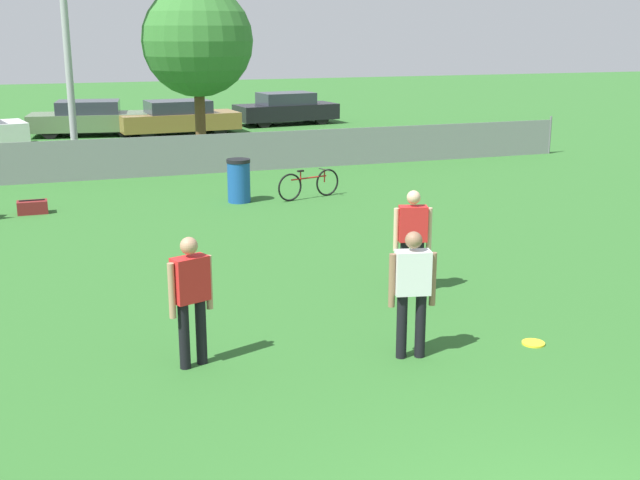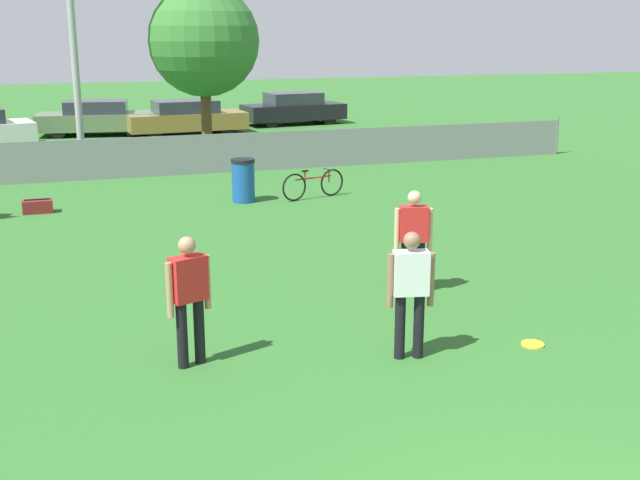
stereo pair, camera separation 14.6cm
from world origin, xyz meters
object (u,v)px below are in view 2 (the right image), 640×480
Objects in this scene: gear_bag_sideline at (38,206)px; bicycle_sideline at (313,184)px; player_thrower_red at (413,235)px; frisbee_disc at (533,344)px; trash_bin at (243,180)px; tree_near_pole at (204,41)px; parked_car_tan at (186,118)px; player_defender_red at (189,292)px; parked_car_dark at (293,109)px; parked_car_olive at (97,118)px; player_receiver_white at (411,286)px.

bicycle_sideline is at bearing -4.22° from gear_bag_sideline.
player_thrower_red is 2.65m from frisbee_disc.
gear_bag_sideline is (-4.58, 0.30, -0.37)m from trash_bin.
trash_bin is 1.59× the size of gear_bag_sideline.
parked_car_tan is (0.39, 6.37, -2.94)m from tree_near_pole.
bicycle_sideline is at bearing -79.31° from tree_near_pole.
frisbee_disc is at bearing -107.63° from bicycle_sideline.
player_defender_red is 0.36× the size of parked_car_dark.
bicycle_sideline reaches higher than frisbee_disc.
parked_car_olive reaches higher than bicycle_sideline.
gear_bag_sideline is at bearing -128.62° from tree_near_pole.
gear_bag_sideline is (-1.80, 9.35, -0.78)m from player_defender_red.
gear_bag_sideline is 0.14× the size of parked_car_tan.
frisbee_disc is (0.58, -2.42, -0.91)m from player_thrower_red.
tree_near_pole is 1.13× the size of parked_car_tan.
player_thrower_red reaches higher than parked_car_olive.
player_thrower_red is 21.46m from parked_car_olive.
player_defender_red is 5.43× the size of frisbee_disc.
parked_car_olive is 0.99× the size of parked_car_tan.
player_receiver_white is 22.62m from parked_car_tan.
gear_bag_sideline is at bearing -90.55° from parked_car_olive.
player_receiver_white reaches higher than gear_bag_sideline.
player_thrower_red is 7.47m from trash_bin.
bicycle_sideline is (1.27, -6.70, -3.23)m from tree_near_pole.
player_receiver_white reaches higher than bicycle_sideline.
parked_car_dark is (10.27, 14.53, 0.52)m from gear_bag_sideline.
player_defender_red reaches higher than parked_car_dark.
tree_near_pole is at bearing -128.97° from parked_car_dark.
parked_car_tan is at bearing 91.68° from frisbee_disc.
parked_car_olive reaches higher than trash_bin.
player_receiver_white is 9.72m from bicycle_sideline.
player_defender_red reaches higher than parked_car_tan.
parked_car_dark is (4.02, 15.00, 0.32)m from bicycle_sideline.
bicycle_sideline is 13.11m from parked_car_tan.
tree_near_pole is 7.03m from parked_car_tan.
player_receiver_white is 0.36× the size of parked_car_dark.
parked_car_dark is (5.70, 14.84, 0.15)m from trash_bin.
player_thrower_red is 22.76m from parked_car_dark.
parked_car_dark is at bearing 69.00° from trash_bin.
player_defender_red is at bearing -79.13° from gear_bag_sideline.
parked_car_tan is at bearing 100.10° from player_receiver_white.
frisbee_disc is at bearing -30.57° from player_defender_red.
frisbee_disc is at bearing -86.30° from tree_near_pole.
gear_bag_sideline reaches higher than frisbee_disc.
trash_bin is 15.90m from parked_car_dark.
trash_bin reaches higher than frisbee_disc.
trash_bin is at bearing -98.28° from parked_car_tan.
parked_car_tan is (3.26, -0.88, -0.01)m from parked_car_olive.
tree_near_pole is at bearing 108.59° from player_thrower_red.
parked_car_tan is (-0.09, 20.32, -0.28)m from player_thrower_red.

